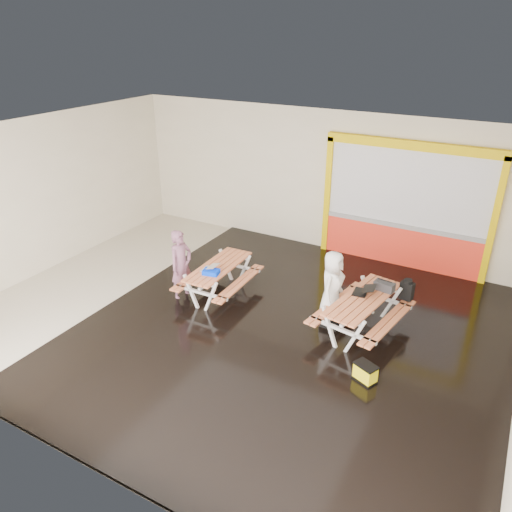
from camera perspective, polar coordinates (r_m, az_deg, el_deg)
The scene contains 14 objects.
room at distance 8.97m, azimuth -2.81°, elevation 2.17°, with size 10.02×8.02×3.52m.
deck at distance 9.29m, azimuth 4.08°, elevation -9.16°, with size 7.50×7.98×0.05m, color black.
kiosk at distance 11.77m, azimuth 16.86°, elevation 5.24°, with size 3.88×0.16×3.00m.
picnic_table_left at distance 10.32m, azimuth -4.35°, elevation -1.95°, with size 1.27×1.83×0.72m.
picnic_table_right at distance 9.26m, azimuth 12.23°, elevation -5.70°, with size 1.59×2.10×0.77m.
person_left at distance 10.26m, azimuth -8.66°, elevation -1.08°, with size 0.56×0.37×1.53m, color #774A60.
person_right at distance 9.38m, azimuth 8.81°, elevation -3.47°, with size 0.69×0.45×1.40m, color white.
laptop_left at distance 10.05m, azimuth -5.40°, elevation -1.41°, with size 0.34×0.31×0.14m.
laptop_right at distance 9.29m, azimuth 12.33°, elevation -3.96°, with size 0.42×0.38×0.16m.
blue_pouch at distance 9.90m, azimuth -5.22°, elevation -1.85°, with size 0.31×0.22×0.09m, color #0030EF.
toolbox at distance 9.47m, azimuth 14.64°, elevation -3.39°, with size 0.40×0.24×0.22m.
backpack at distance 9.78m, azimuth 17.07°, elevation -3.73°, with size 0.27×0.20×0.42m.
dark_case at distance 9.55m, azimuth 8.62°, elevation -7.73°, with size 0.34×0.25×0.13m, color black.
fluke_bag at distance 8.30m, azimuth 12.54°, elevation -13.08°, with size 0.43×0.36×0.31m.
Camera 1 is at (4.40, -6.98, 5.28)m, focal length 34.54 mm.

